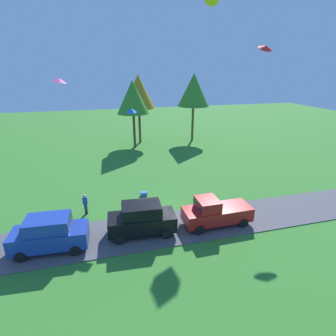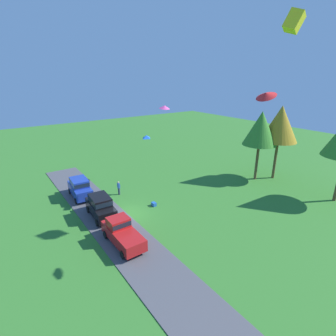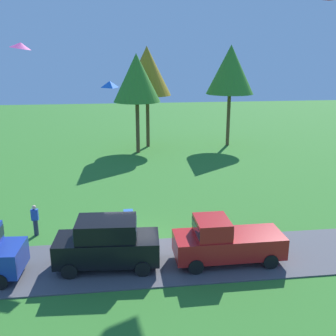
{
  "view_description": "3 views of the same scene",
  "coord_description": "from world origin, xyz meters",
  "px_view_note": "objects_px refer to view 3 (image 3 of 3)",
  "views": [
    {
      "loc": [
        -3.34,
        -17.81,
        10.86
      ],
      "look_at": [
        2.56,
        4.65,
        2.02
      ],
      "focal_mm": 28.0,
      "sensor_mm": 36.0,
      "label": 1
    },
    {
      "loc": [
        22.25,
        -10.46,
        13.87
      ],
      "look_at": [
        2.48,
        3.54,
        5.21
      ],
      "focal_mm": 28.0,
      "sensor_mm": 36.0,
      "label": 2
    },
    {
      "loc": [
        -0.44,
        -18.43,
        9.32
      ],
      "look_at": [
        2.72,
        6.39,
        2.05
      ],
      "focal_mm": 42.0,
      "sensor_mm": 36.0,
      "label": 3
    }
  ],
  "objects_px": {
    "person_watching_sky": "(35,220)",
    "kite_diamond_over_trees": "(110,84)",
    "tree_far_left": "(137,78)",
    "tree_center_back": "(147,71)",
    "kite_delta_trailing_tail": "(20,46)",
    "car_suv_far_end": "(107,241)",
    "cooler_box": "(128,213)",
    "tree_left_of_center": "(230,70)",
    "car_pickup_near_entrance": "(224,240)"
  },
  "relations": [
    {
      "from": "car_suv_far_end",
      "to": "tree_left_of_center",
      "type": "bearing_deg",
      "value": 62.86
    },
    {
      "from": "person_watching_sky",
      "to": "kite_diamond_over_trees",
      "type": "xyz_separation_m",
      "value": [
        4.18,
        1.63,
        6.9
      ]
    },
    {
      "from": "cooler_box",
      "to": "kite_delta_trailing_tail",
      "type": "bearing_deg",
      "value": 137.49
    },
    {
      "from": "car_suv_far_end",
      "to": "kite_delta_trailing_tail",
      "type": "xyz_separation_m",
      "value": [
        -5.49,
        11.75,
        8.56
      ]
    },
    {
      "from": "car_pickup_near_entrance",
      "to": "kite_diamond_over_trees",
      "type": "distance_m",
      "value": 10.09
    },
    {
      "from": "kite_diamond_over_trees",
      "to": "car_suv_far_end",
      "type": "bearing_deg",
      "value": -93.17
    },
    {
      "from": "car_pickup_near_entrance",
      "to": "tree_far_left",
      "type": "bearing_deg",
      "value": 97.29
    },
    {
      "from": "car_suv_far_end",
      "to": "cooler_box",
      "type": "xyz_separation_m",
      "value": [
        1.08,
        5.72,
        -1.1
      ]
    },
    {
      "from": "car_suv_far_end",
      "to": "tree_far_left",
      "type": "height_order",
      "value": "tree_far_left"
    },
    {
      "from": "tree_far_left",
      "to": "tree_left_of_center",
      "type": "distance_m",
      "value": 9.82
    },
    {
      "from": "tree_far_left",
      "to": "tree_center_back",
      "type": "xyz_separation_m",
      "value": [
        1.17,
        2.46,
        0.53
      ]
    },
    {
      "from": "tree_left_of_center",
      "to": "kite_delta_trailing_tail",
      "type": "height_order",
      "value": "tree_left_of_center"
    },
    {
      "from": "tree_left_of_center",
      "to": "cooler_box",
      "type": "xyz_separation_m",
      "value": [
        -11.04,
        -17.91,
        -7.59
      ]
    },
    {
      "from": "car_pickup_near_entrance",
      "to": "kite_diamond_over_trees",
      "type": "relative_size",
      "value": 6.5
    },
    {
      "from": "person_watching_sky",
      "to": "kite_diamond_over_trees",
      "type": "relative_size",
      "value": 2.22
    },
    {
      "from": "car_suv_far_end",
      "to": "cooler_box",
      "type": "distance_m",
      "value": 5.92
    },
    {
      "from": "tree_center_back",
      "to": "kite_diamond_over_trees",
      "type": "xyz_separation_m",
      "value": [
        -3.4,
        -18.64,
        0.09
      ]
    },
    {
      "from": "tree_left_of_center",
      "to": "kite_delta_trailing_tail",
      "type": "xyz_separation_m",
      "value": [
        -17.61,
        -11.89,
        2.07
      ]
    },
    {
      "from": "tree_far_left",
      "to": "kite_diamond_over_trees",
      "type": "height_order",
      "value": "tree_far_left"
    },
    {
      "from": "tree_far_left",
      "to": "kite_delta_trailing_tail",
      "type": "xyz_separation_m",
      "value": [
        -8.02,
        -9.89,
        2.7
      ]
    },
    {
      "from": "tree_far_left",
      "to": "cooler_box",
      "type": "distance_m",
      "value": 17.43
    },
    {
      "from": "kite_delta_trailing_tail",
      "to": "tree_center_back",
      "type": "bearing_deg",
      "value": 53.35
    },
    {
      "from": "tree_left_of_center",
      "to": "kite_delta_trailing_tail",
      "type": "distance_m",
      "value": 21.35
    },
    {
      "from": "tree_center_back",
      "to": "tree_left_of_center",
      "type": "distance_m",
      "value": 8.43
    },
    {
      "from": "cooler_box",
      "to": "kite_diamond_over_trees",
      "type": "distance_m",
      "value": 7.62
    },
    {
      "from": "car_pickup_near_entrance",
      "to": "kite_diamond_over_trees",
      "type": "bearing_deg",
      "value": 131.54
    },
    {
      "from": "person_watching_sky",
      "to": "tree_left_of_center",
      "type": "bearing_deg",
      "value": 51.09
    },
    {
      "from": "car_pickup_near_entrance",
      "to": "tree_center_back",
      "type": "xyz_separation_m",
      "value": [
        -1.62,
        24.31,
        6.58
      ]
    },
    {
      "from": "person_watching_sky",
      "to": "tree_left_of_center",
      "type": "distance_m",
      "value": 26.38
    },
    {
      "from": "car_suv_far_end",
      "to": "person_watching_sky",
      "type": "bearing_deg",
      "value": 135.38
    },
    {
      "from": "car_pickup_near_entrance",
      "to": "tree_left_of_center",
      "type": "xyz_separation_m",
      "value": [
        6.8,
        23.84,
        6.69
      ]
    },
    {
      "from": "car_suv_far_end",
      "to": "kite_diamond_over_trees",
      "type": "xyz_separation_m",
      "value": [
        0.3,
        5.46,
        6.48
      ]
    },
    {
      "from": "car_pickup_near_entrance",
      "to": "person_watching_sky",
      "type": "relative_size",
      "value": 2.93
    },
    {
      "from": "tree_left_of_center",
      "to": "car_suv_far_end",
      "type": "bearing_deg",
      "value": -117.14
    },
    {
      "from": "tree_left_of_center",
      "to": "kite_delta_trailing_tail",
      "type": "relative_size",
      "value": 7.33
    },
    {
      "from": "tree_far_left",
      "to": "tree_center_back",
      "type": "relative_size",
      "value": 0.93
    },
    {
      "from": "person_watching_sky",
      "to": "tree_center_back",
      "type": "relative_size",
      "value": 0.17
    },
    {
      "from": "car_suv_far_end",
      "to": "tree_left_of_center",
      "type": "distance_m",
      "value": 27.34
    },
    {
      "from": "car_suv_far_end",
      "to": "tree_center_back",
      "type": "relative_size",
      "value": 0.47
    },
    {
      "from": "car_pickup_near_entrance",
      "to": "tree_left_of_center",
      "type": "height_order",
      "value": "tree_left_of_center"
    },
    {
      "from": "car_suv_far_end",
      "to": "car_pickup_near_entrance",
      "type": "xyz_separation_m",
      "value": [
        5.32,
        -0.21,
        -0.19
      ]
    },
    {
      "from": "cooler_box",
      "to": "person_watching_sky",
      "type": "bearing_deg",
      "value": -159.04
    },
    {
      "from": "kite_diamond_over_trees",
      "to": "cooler_box",
      "type": "bearing_deg",
      "value": 18.78
    },
    {
      "from": "person_watching_sky",
      "to": "cooler_box",
      "type": "distance_m",
      "value": 5.35
    },
    {
      "from": "car_suv_far_end",
      "to": "kite_diamond_over_trees",
      "type": "bearing_deg",
      "value": 86.83
    },
    {
      "from": "tree_left_of_center",
      "to": "cooler_box",
      "type": "distance_m",
      "value": 22.37
    },
    {
      "from": "kite_delta_trailing_tail",
      "to": "tree_far_left",
      "type": "bearing_deg",
      "value": 50.97
    },
    {
      "from": "tree_far_left",
      "to": "tree_left_of_center",
      "type": "relative_size",
      "value": 0.92
    },
    {
      "from": "kite_delta_trailing_tail",
      "to": "kite_diamond_over_trees",
      "type": "bearing_deg",
      "value": -47.34
    },
    {
      "from": "person_watching_sky",
      "to": "tree_center_back",
      "type": "xyz_separation_m",
      "value": [
        7.57,
        20.28,
        6.81
      ]
    }
  ]
}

